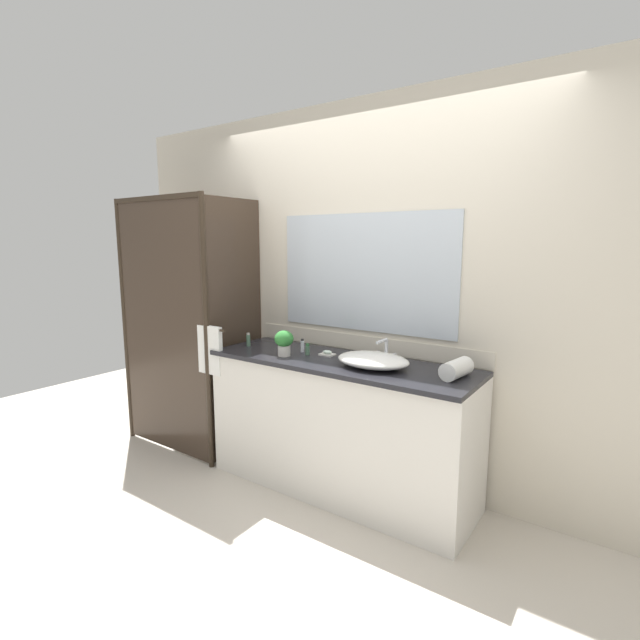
{
  "coord_description": "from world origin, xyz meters",
  "views": [
    {
      "loc": [
        1.59,
        -2.49,
        1.65
      ],
      "look_at": [
        -0.15,
        0.0,
        1.15
      ],
      "focal_mm": 26.27,
      "sensor_mm": 36.0,
      "label": 1
    }
  ],
  "objects_px": {
    "faucet": "(385,354)",
    "amenity_bottle_lotion": "(307,350)",
    "amenity_bottle_shampoo": "(248,340)",
    "soap_dish": "(327,353)",
    "amenity_bottle_body_wash": "(302,346)",
    "potted_plant": "(284,341)",
    "sink_basin": "(373,360)",
    "rolled_towel_near_edge": "(456,369)"
  },
  "relations": [
    {
      "from": "faucet",
      "to": "amenity_bottle_lotion",
      "type": "relative_size",
      "value": 2.18
    },
    {
      "from": "amenity_bottle_shampoo",
      "to": "soap_dish",
      "type": "bearing_deg",
      "value": 7.74
    },
    {
      "from": "amenity_bottle_lotion",
      "to": "amenity_bottle_body_wash",
      "type": "bearing_deg",
      "value": 146.32
    },
    {
      "from": "potted_plant",
      "to": "amenity_bottle_lotion",
      "type": "height_order",
      "value": "potted_plant"
    },
    {
      "from": "potted_plant",
      "to": "amenity_bottle_body_wash",
      "type": "distance_m",
      "value": 0.17
    },
    {
      "from": "amenity_bottle_lotion",
      "to": "amenity_bottle_body_wash",
      "type": "height_order",
      "value": "amenity_bottle_body_wash"
    },
    {
      "from": "faucet",
      "to": "amenity_bottle_lotion",
      "type": "distance_m",
      "value": 0.54
    },
    {
      "from": "amenity_bottle_shampoo",
      "to": "amenity_bottle_body_wash",
      "type": "bearing_deg",
      "value": 9.52
    },
    {
      "from": "sink_basin",
      "to": "soap_dish",
      "type": "xyz_separation_m",
      "value": [
        -0.39,
        0.08,
        -0.03
      ]
    },
    {
      "from": "sink_basin",
      "to": "amenity_bottle_lotion",
      "type": "xyz_separation_m",
      "value": [
        -0.51,
        0.02,
        -0.01
      ]
    },
    {
      "from": "potted_plant",
      "to": "amenity_bottle_shampoo",
      "type": "relative_size",
      "value": 1.78
    },
    {
      "from": "sink_basin",
      "to": "amenity_bottle_shampoo",
      "type": "bearing_deg",
      "value": -179.81
    },
    {
      "from": "amenity_bottle_body_wash",
      "to": "sink_basin",
      "type": "bearing_deg",
      "value": -6.8
    },
    {
      "from": "faucet",
      "to": "soap_dish",
      "type": "relative_size",
      "value": 1.7
    },
    {
      "from": "potted_plant",
      "to": "amenity_bottle_body_wash",
      "type": "bearing_deg",
      "value": 78.93
    },
    {
      "from": "faucet",
      "to": "rolled_towel_near_edge",
      "type": "xyz_separation_m",
      "value": [
        0.5,
        -0.1,
        0.0
      ]
    },
    {
      "from": "faucet",
      "to": "amenity_bottle_body_wash",
      "type": "distance_m",
      "value": 0.6
    },
    {
      "from": "soap_dish",
      "to": "amenity_bottle_shampoo",
      "type": "xyz_separation_m",
      "value": [
        -0.64,
        -0.09,
        0.03
      ]
    },
    {
      "from": "faucet",
      "to": "soap_dish",
      "type": "distance_m",
      "value": 0.4
    },
    {
      "from": "soap_dish",
      "to": "sink_basin",
      "type": "bearing_deg",
      "value": -12.04
    },
    {
      "from": "sink_basin",
      "to": "soap_dish",
      "type": "bearing_deg",
      "value": 167.96
    },
    {
      "from": "sink_basin",
      "to": "amenity_bottle_shampoo",
      "type": "distance_m",
      "value": 1.04
    },
    {
      "from": "amenity_bottle_shampoo",
      "to": "faucet",
      "type": "bearing_deg",
      "value": 9.22
    },
    {
      "from": "potted_plant",
      "to": "rolled_towel_near_edge",
      "type": "relative_size",
      "value": 0.76
    },
    {
      "from": "amenity_bottle_shampoo",
      "to": "rolled_towel_near_edge",
      "type": "relative_size",
      "value": 0.43
    },
    {
      "from": "faucet",
      "to": "amenity_bottle_lotion",
      "type": "xyz_separation_m",
      "value": [
        -0.51,
        -0.15,
        -0.01
      ]
    },
    {
      "from": "sink_basin",
      "to": "amenity_bottle_body_wash",
      "type": "relative_size",
      "value": 5.02
    },
    {
      "from": "potted_plant",
      "to": "amenity_bottle_shampoo",
      "type": "xyz_separation_m",
      "value": [
        -0.41,
        0.09,
        -0.05
      ]
    },
    {
      "from": "faucet",
      "to": "potted_plant",
      "type": "height_order",
      "value": "potted_plant"
    },
    {
      "from": "soap_dish",
      "to": "rolled_towel_near_edge",
      "type": "height_order",
      "value": "rolled_towel_near_edge"
    },
    {
      "from": "amenity_bottle_body_wash",
      "to": "amenity_bottle_shampoo",
      "type": "bearing_deg",
      "value": -170.48
    },
    {
      "from": "amenity_bottle_shampoo",
      "to": "rolled_towel_near_edge",
      "type": "distance_m",
      "value": 1.54
    },
    {
      "from": "sink_basin",
      "to": "soap_dish",
      "type": "distance_m",
      "value": 0.4
    },
    {
      "from": "amenity_bottle_lotion",
      "to": "rolled_towel_near_edge",
      "type": "bearing_deg",
      "value": 2.47
    },
    {
      "from": "amenity_bottle_body_wash",
      "to": "rolled_towel_near_edge",
      "type": "height_order",
      "value": "rolled_towel_near_edge"
    },
    {
      "from": "amenity_bottle_shampoo",
      "to": "amenity_bottle_body_wash",
      "type": "height_order",
      "value": "amenity_bottle_shampoo"
    },
    {
      "from": "potted_plant",
      "to": "amenity_bottle_body_wash",
      "type": "xyz_separation_m",
      "value": [
        0.03,
        0.16,
        -0.06
      ]
    },
    {
      "from": "amenity_bottle_shampoo",
      "to": "rolled_towel_near_edge",
      "type": "xyz_separation_m",
      "value": [
        1.54,
        0.06,
        0.01
      ]
    },
    {
      "from": "rolled_towel_near_edge",
      "to": "amenity_bottle_shampoo",
      "type": "bearing_deg",
      "value": -177.61
    },
    {
      "from": "faucet",
      "to": "amenity_bottle_shampoo",
      "type": "bearing_deg",
      "value": -170.78
    },
    {
      "from": "sink_basin",
      "to": "potted_plant",
      "type": "distance_m",
      "value": 0.64
    },
    {
      "from": "soap_dish",
      "to": "amenity_bottle_body_wash",
      "type": "relative_size",
      "value": 1.09
    }
  ]
}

